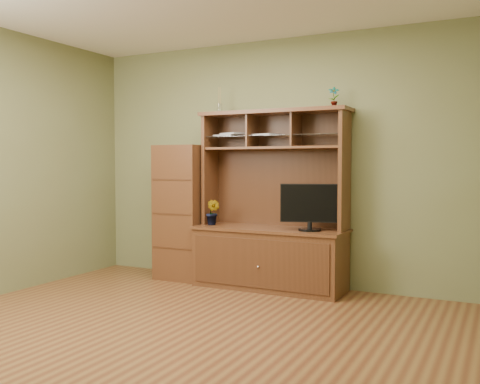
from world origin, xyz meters
The scene contains 8 objects.
room centered at (0.00, 0.00, 1.35)m, with size 4.54×4.04×2.74m.
media_hutch centered at (0.08, 1.73, 0.52)m, with size 1.66×0.61×1.90m.
monitor centered at (0.55, 1.65, 0.90)m, with size 0.59×0.23×0.48m.
orchid_plant centered at (-0.58, 1.65, 0.79)m, with size 0.16×0.13×0.28m, color #27501B.
top_plant centered at (0.74, 1.80, 2.01)m, with size 0.11×0.08×0.21m, color #2D6A25.
reed_diffuser centered at (-0.58, 1.80, 2.01)m, with size 0.06×0.06×0.29m.
magazines centered at (-0.31, 1.80, 1.65)m, with size 0.79×0.27×0.04m.
side_cabinet centered at (-1.02, 1.73, 0.77)m, with size 0.55×0.50×1.54m.
Camera 1 is at (2.33, -3.49, 1.33)m, focal length 40.00 mm.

